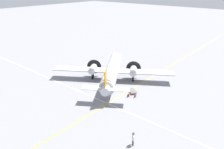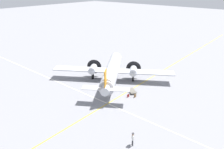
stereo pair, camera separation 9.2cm
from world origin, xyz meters
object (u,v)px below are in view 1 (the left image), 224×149
suitcase_near_door (128,96)px  baggage_cart (132,91)px  suitcase_upright_spare (135,96)px  airliner_main (112,70)px  crew_foreground (133,138)px

suitcase_near_door → baggage_cart: baggage_cart is taller
baggage_cart → suitcase_upright_spare: bearing=177.6°
airliner_main → crew_foreground: airliner_main is taller
crew_foreground → suitcase_upright_spare: size_ratio=2.82×
suitcase_near_door → airliner_main: bearing=63.1°
suitcase_upright_spare → airliner_main: bearing=71.1°
crew_foreground → suitcase_upright_spare: 12.21m
airliner_main → crew_foreground: size_ratio=12.18×
airliner_main → suitcase_near_door: (-3.17, -6.24, -2.29)m
crew_foreground → baggage_cart: (11.42, 8.06, -0.83)m
suitcase_upright_spare → baggage_cart: (1.19, 1.45, -0.02)m
suitcase_upright_spare → suitcase_near_door: bearing=126.7°
crew_foreground → suitcase_near_door: bearing=-8.9°
suitcase_near_door → suitcase_upright_spare: suitcase_upright_spare is taller
suitcase_upright_spare → baggage_cart: size_ratio=0.26×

